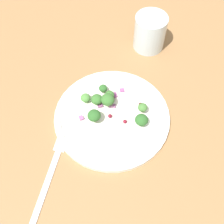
% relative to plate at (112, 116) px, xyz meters
% --- Properties ---
extents(ground_plane, '(1.80, 1.80, 0.02)m').
position_rel_plate_xyz_m(ground_plane, '(-0.01, -0.01, -0.02)').
color(ground_plane, olive).
extents(plate, '(0.25, 0.25, 0.02)m').
position_rel_plate_xyz_m(plate, '(0.00, 0.00, 0.00)').
color(plate, white).
rests_on(plate, ground_plane).
extents(dressing_pool, '(0.15, 0.15, 0.00)m').
position_rel_plate_xyz_m(dressing_pool, '(0.00, 0.00, 0.00)').
color(dressing_pool, white).
rests_on(dressing_pool, plate).
extents(broccoli_floret_0, '(0.03, 0.03, 0.03)m').
position_rel_plate_xyz_m(broccoli_floret_0, '(-0.04, -0.00, 0.03)').
color(broccoli_floret_0, '#9EC684').
rests_on(broccoli_floret_0, plate).
extents(broccoli_floret_1, '(0.02, 0.02, 0.02)m').
position_rel_plate_xyz_m(broccoli_floret_1, '(-0.04, 0.05, 0.02)').
color(broccoli_floret_1, '#9EC684').
rests_on(broccoli_floret_1, plate).
extents(broccoli_floret_2, '(0.03, 0.03, 0.03)m').
position_rel_plate_xyz_m(broccoli_floret_2, '(-0.02, 0.04, 0.02)').
color(broccoli_floret_2, '#9EC684').
rests_on(broccoli_floret_2, plate).
extents(broccoli_floret_3, '(0.02, 0.02, 0.02)m').
position_rel_plate_xyz_m(broccoli_floret_3, '(0.01, 0.04, 0.02)').
color(broccoli_floret_3, '#8EB77A').
rests_on(broccoli_floret_3, plate).
extents(broccoli_floret_4, '(0.03, 0.03, 0.03)m').
position_rel_plate_xyz_m(broccoli_floret_4, '(-0.00, 0.03, 0.03)').
color(broccoli_floret_4, '#9EC684').
rests_on(broccoli_floret_4, plate).
extents(broccoli_floret_5, '(0.02, 0.02, 0.02)m').
position_rel_plate_xyz_m(broccoli_floret_5, '(0.07, -0.01, 0.02)').
color(broccoli_floret_5, '#8EB77A').
rests_on(broccoli_floret_5, plate).
extents(broccoli_floret_6, '(0.03, 0.03, 0.03)m').
position_rel_plate_xyz_m(broccoli_floret_6, '(0.05, -0.04, 0.02)').
color(broccoli_floret_6, '#8EB77A').
rests_on(broccoli_floret_6, plate).
extents(broccoli_floret_7, '(0.02, 0.02, 0.02)m').
position_rel_plate_xyz_m(broccoli_floret_7, '(0.00, 0.07, 0.02)').
color(broccoli_floret_7, '#ADD18E').
rests_on(broccoli_floret_7, plate).
extents(cranberry_0, '(0.01, 0.01, 0.01)m').
position_rel_plate_xyz_m(cranberry_0, '(0.02, -0.03, 0.01)').
color(cranberry_0, maroon).
rests_on(cranberry_0, plate).
extents(cranberry_1, '(0.01, 0.01, 0.01)m').
position_rel_plate_xyz_m(cranberry_1, '(0.07, 0.00, 0.01)').
color(cranberry_1, '#4C0A14').
rests_on(cranberry_1, plate).
extents(cranberry_2, '(0.01, 0.01, 0.01)m').
position_rel_plate_xyz_m(cranberry_2, '(0.00, 0.07, 0.01)').
color(cranberry_2, '#4C0A14').
rests_on(cranberry_2, plate).
extents(cranberry_3, '(0.01, 0.01, 0.01)m').
position_rel_plate_xyz_m(cranberry_3, '(-0.01, -0.00, 0.01)').
color(cranberry_3, maroon).
rests_on(cranberry_3, plate).
extents(onion_bit_0, '(0.01, 0.01, 0.00)m').
position_rel_plate_xyz_m(onion_bit_0, '(0.02, 0.05, 0.01)').
color(onion_bit_0, '#843D75').
rests_on(onion_bit_0, plate).
extents(onion_bit_1, '(0.02, 0.01, 0.00)m').
position_rel_plate_xyz_m(onion_bit_1, '(0.01, 0.02, 0.01)').
color(onion_bit_1, '#A35B93').
rests_on(onion_bit_1, plate).
extents(onion_bit_2, '(0.01, 0.01, 0.00)m').
position_rel_plate_xyz_m(onion_bit_2, '(-0.07, 0.01, 0.01)').
color(onion_bit_2, '#A35B93').
rests_on(onion_bit_2, plate).
extents(onion_bit_3, '(0.01, 0.01, 0.00)m').
position_rel_plate_xyz_m(onion_bit_3, '(-0.02, 0.03, 0.01)').
color(onion_bit_3, '#934C84').
rests_on(onion_bit_3, plate).
extents(onion_bit_4, '(0.01, 0.01, 0.00)m').
position_rel_plate_xyz_m(onion_bit_4, '(0.04, 0.06, 0.01)').
color(onion_bit_4, '#934C84').
rests_on(onion_bit_4, plate).
extents(fork, '(0.11, 0.17, 0.01)m').
position_rel_plate_xyz_m(fork, '(-0.15, -0.08, -0.01)').
color(fork, silver).
rests_on(fork, ground_plane).
extents(water_glass, '(0.08, 0.08, 0.09)m').
position_rel_plate_xyz_m(water_glass, '(0.16, 0.18, 0.04)').
color(water_glass, silver).
rests_on(water_glass, ground_plane).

